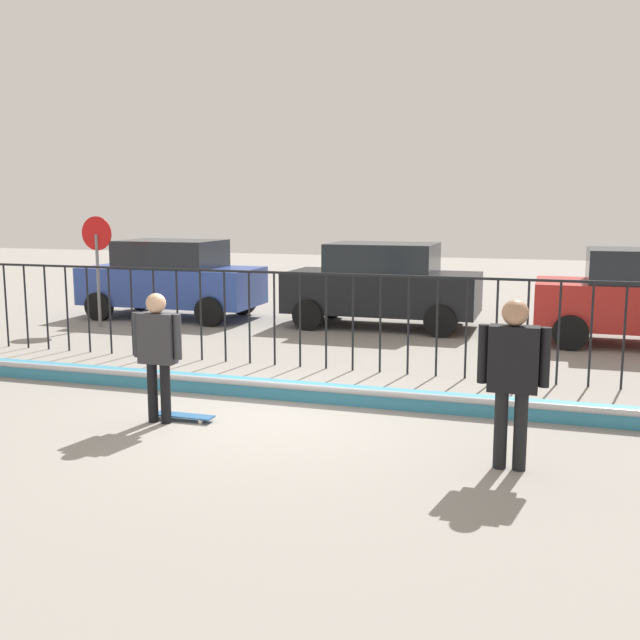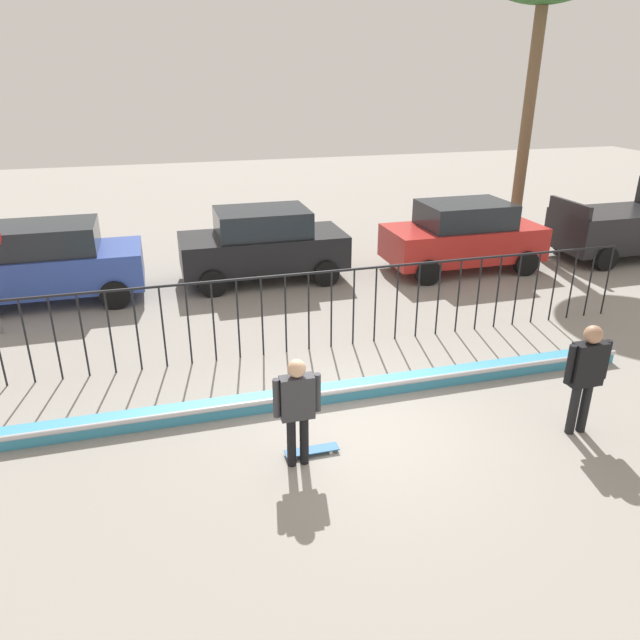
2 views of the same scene
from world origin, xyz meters
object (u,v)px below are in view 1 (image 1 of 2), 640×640
Objects in this scene: skateboarder at (157,346)px; camera_operator at (513,369)px; skateboard at (184,416)px; parked_car_blue at (172,278)px; parked_car_black at (382,284)px; stop_sign at (97,256)px.

camera_operator is at bearing 10.31° from skateboarder.
parked_car_blue is at bearing 138.41° from skateboard.
skateboarder is 4.38m from camera_operator.
skateboard is 8.08m from parked_car_black.
parked_car_blue is 1.72× the size of stop_sign.
camera_operator is at bearing -73.03° from parked_car_black.
parked_car_blue is 1.00× the size of parked_car_black.
skateboarder is 8.00m from stop_sign.
parked_car_black is (5.23, 0.20, 0.00)m from parked_car_blue.
camera_operator is 0.42× the size of parked_car_blue.
parked_car_blue and parked_car_black have the same top height.
parked_car_black is (0.80, 7.98, 0.91)m from skateboard.
skateboarder is at bearing -101.61° from parked_car_black.
parked_car_black is (1.05, 8.16, -0.03)m from skateboarder.
skateboarder is at bearing 54.86° from camera_operator.
camera_operator reaches higher than skateboarder.
parked_car_black reaches higher than skateboarder.
parked_car_black is 6.44m from stop_sign.
parked_car_blue is at bearing 177.90° from parked_car_black.
skateboarder is 8.23m from parked_car_black.
stop_sign reaches higher than camera_operator.
parked_car_blue is (-4.18, 7.96, -0.03)m from skateboarder.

